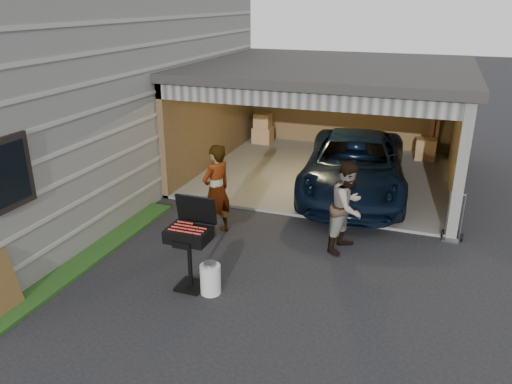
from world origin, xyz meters
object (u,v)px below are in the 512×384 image
at_px(minivan, 354,168).
at_px(propane_tank, 210,279).
at_px(woman, 217,190).
at_px(hand_truck, 452,231).
at_px(bbq_grill, 190,237).
at_px(man, 348,207).

bearing_deg(minivan, propane_tank, -111.90).
height_order(minivan, woman, woman).
bearing_deg(hand_truck, propane_tank, -128.21).
relative_size(minivan, bbq_grill, 3.30).
relative_size(man, bbq_grill, 1.14).
distance_m(woman, propane_tank, 2.28).
xyz_separation_m(woman, propane_tank, (0.78, -2.04, -0.67)).
bearing_deg(man, minivan, 24.10).
xyz_separation_m(minivan, propane_tank, (-1.40, -5.04, -0.44)).
bearing_deg(woman, hand_truck, 129.19).
bearing_deg(propane_tank, bbq_grill, 168.87).
xyz_separation_m(bbq_grill, hand_truck, (4.00, 3.23, -0.71)).
relative_size(propane_tank, hand_truck, 0.51).
distance_m(propane_tank, hand_truck, 4.90).
bearing_deg(man, propane_tank, 159.32).
xyz_separation_m(minivan, man, (0.34, -2.80, 0.17)).
relative_size(minivan, hand_truck, 5.11).
bearing_deg(propane_tank, hand_truck, 42.29).
height_order(man, hand_truck, man).
xyz_separation_m(man, propane_tank, (-1.74, -2.24, -0.61)).
height_order(woman, hand_truck, woman).
bearing_deg(propane_tank, woman, 111.05).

